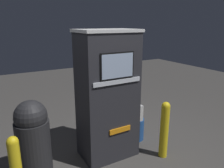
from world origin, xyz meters
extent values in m
plane|color=#423F3D|center=(0.00, 0.00, 0.00)|extent=(14.00, 14.00, 0.00)
cube|color=#28282D|center=(0.00, 0.27, 0.47)|extent=(0.81, 0.54, 0.94)
cube|color=#28282D|center=(0.00, 0.27, 1.40)|extent=(0.81, 0.54, 0.92)
cube|color=silver|center=(0.00, 0.27, 1.88)|extent=(0.84, 0.57, 0.04)
cube|color=black|center=(0.00, -0.01, 1.45)|extent=(0.50, 0.01, 0.35)
cube|color=#9EB2D1|center=(0.00, -0.01, 1.45)|extent=(0.46, 0.01, 0.32)
cube|color=silver|center=(0.00, -0.01, 1.23)|extent=(0.71, 0.02, 0.06)
cube|color=orange|center=(0.05, -0.01, 0.52)|extent=(0.34, 0.02, 0.07)
cube|color=silver|center=(0.45, 0.16, 0.66)|extent=(0.09, 0.24, 0.25)
cylinder|color=black|center=(0.45, 0.08, 0.35)|extent=(0.03, 0.03, 0.36)
cylinder|color=yellow|center=(0.70, -0.21, 0.41)|extent=(0.13, 0.13, 0.82)
sphere|color=yellow|center=(0.70, -0.21, 0.82)|extent=(0.13, 0.13, 0.13)
cylinder|color=#232326|center=(-1.08, 0.31, 0.39)|extent=(0.44, 0.44, 0.78)
sphere|color=#232326|center=(-1.08, 0.31, 0.85)|extent=(0.41, 0.41, 0.41)
sphere|color=yellow|center=(-1.35, -0.21, 0.84)|extent=(0.12, 0.12, 0.12)
cylinder|color=#1E478C|center=(0.64, 0.43, 0.19)|extent=(0.31, 0.31, 0.38)
cylinder|color=black|center=(0.68, 0.43, 0.60)|extent=(0.02, 0.12, 0.49)
camera|label=1|loc=(-1.45, -2.38, 1.98)|focal=35.00mm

